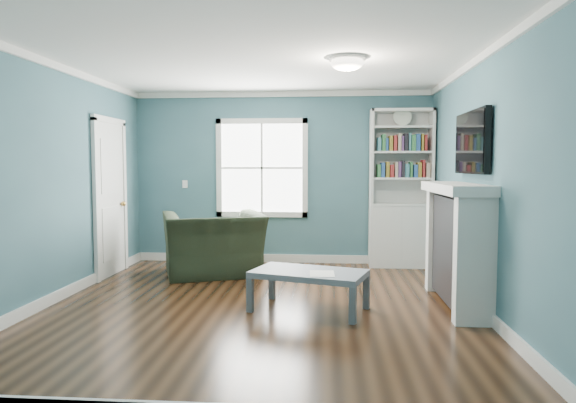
{
  "coord_description": "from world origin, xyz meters",
  "views": [
    {
      "loc": [
        0.71,
        -5.3,
        1.48
      ],
      "look_at": [
        0.26,
        0.4,
        1.08
      ],
      "focal_mm": 32.0,
      "sensor_mm": 36.0,
      "label": 1
    }
  ],
  "objects": [
    {
      "name": "tv",
      "position": [
        2.2,
        0.2,
        1.72
      ],
      "size": [
        0.06,
        1.1,
        0.65
      ],
      "primitive_type": "cube",
      "color": "black",
      "rests_on": "fireplace"
    },
    {
      "name": "paper_sheet",
      "position": [
        0.65,
        -0.26,
        0.41
      ],
      "size": [
        0.26,
        0.32,
        0.0
      ],
      "primitive_type": "cube",
      "rotation": [
        0.0,
        0.0,
        0.04
      ],
      "color": "white",
      "rests_on": "coffee_table"
    },
    {
      "name": "coffee_table",
      "position": [
        0.52,
        -0.11,
        0.36
      ],
      "size": [
        1.26,
        0.93,
        0.41
      ],
      "rotation": [
        0.0,
        0.0,
        -0.3
      ],
      "color": "#515961",
      "rests_on": "ground"
    },
    {
      "name": "ceiling_fixture",
      "position": [
        0.9,
        0.1,
        2.55
      ],
      "size": [
        0.38,
        0.38,
        0.15
      ],
      "color": "white",
      "rests_on": "room_walls"
    },
    {
      "name": "light_switch",
      "position": [
        -1.5,
        2.48,
        1.2
      ],
      "size": [
        0.08,
        0.01,
        0.12
      ],
      "primitive_type": "cube",
      "color": "white",
      "rests_on": "room_walls"
    },
    {
      "name": "door",
      "position": [
        -2.22,
        1.4,
        1.07
      ],
      "size": [
        0.12,
        0.98,
        2.17
      ],
      "color": "silver",
      "rests_on": "ground"
    },
    {
      "name": "trim",
      "position": [
        0.0,
        0.0,
        1.24
      ],
      "size": [
        4.5,
        5.0,
        2.6
      ],
      "color": "white",
      "rests_on": "ground"
    },
    {
      "name": "fireplace",
      "position": [
        2.08,
        0.2,
        0.64
      ],
      "size": [
        0.44,
        1.58,
        1.3
      ],
      "color": "black",
      "rests_on": "ground"
    },
    {
      "name": "room_walls",
      "position": [
        0.0,
        0.0,
        1.58
      ],
      "size": [
        5.0,
        5.0,
        5.0
      ],
      "color": "#355966",
      "rests_on": "ground"
    },
    {
      "name": "window",
      "position": [
        -0.3,
        2.49,
        1.45
      ],
      "size": [
        1.4,
        0.06,
        1.5
      ],
      "color": "white",
      "rests_on": "room_walls"
    },
    {
      "name": "recliner",
      "position": [
        -0.84,
        1.52,
        0.57
      ],
      "size": [
        1.51,
        1.24,
        1.13
      ],
      "primitive_type": "imported",
      "rotation": [
        0.0,
        0.0,
        -2.79
      ],
      "color": "black",
      "rests_on": "ground"
    },
    {
      "name": "floor",
      "position": [
        0.0,
        0.0,
        0.0
      ],
      "size": [
        5.0,
        5.0,
        0.0
      ],
      "primitive_type": "plane",
      "color": "black",
      "rests_on": "ground"
    },
    {
      "name": "bookshelf",
      "position": [
        1.77,
        2.3,
        0.92
      ],
      "size": [
        0.9,
        0.35,
        2.31
      ],
      "color": "silver",
      "rests_on": "ground"
    }
  ]
}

